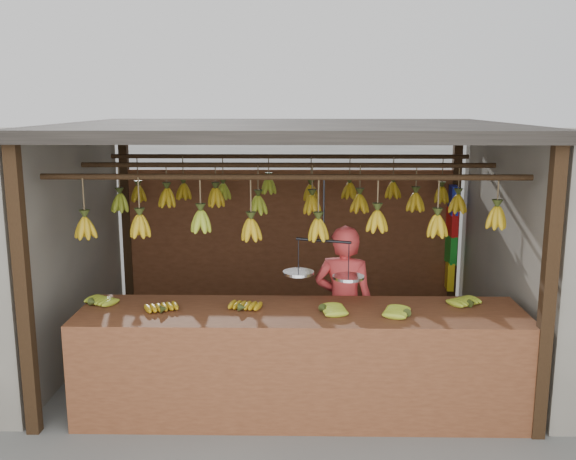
{
  "coord_description": "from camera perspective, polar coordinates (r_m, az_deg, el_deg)",
  "views": [
    {
      "loc": [
        0.12,
        -6.19,
        2.6
      ],
      "look_at": [
        0.0,
        0.3,
        1.3
      ],
      "focal_mm": 40.0,
      "sensor_mm": 36.0,
      "label": 1
    }
  ],
  "objects": [
    {
      "name": "balance_scale",
      "position": [
        5.37,
        3.14,
        -3.53
      ],
      "size": [
        0.67,
        0.39,
        0.84
      ],
      "color": "black",
      "rests_on": "ground"
    },
    {
      "name": "ground",
      "position": [
        6.71,
        -0.05,
        -11.46
      ],
      "size": [
        80.0,
        80.0,
        0.0
      ],
      "primitive_type": "plane",
      "color": "#5B5B57"
    },
    {
      "name": "bag_bundles",
      "position": [
        7.92,
        14.33,
        -0.58
      ],
      "size": [
        0.08,
        0.26,
        1.26
      ],
      "color": "#1426BF",
      "rests_on": "ground"
    },
    {
      "name": "hanging_bananas",
      "position": [
        6.27,
        0.0,
        2.29
      ],
      "size": [
        3.62,
        2.25,
        0.4
      ],
      "color": "#B38B13",
      "rests_on": "ground"
    },
    {
      "name": "stall",
      "position": [
        6.55,
        0.0,
        5.82
      ],
      "size": [
        4.3,
        3.3,
        2.4
      ],
      "color": "black",
      "rests_on": "ground"
    },
    {
      "name": "counter",
      "position": [
        5.3,
        1.13,
        -9.55
      ],
      "size": [
        3.75,
        0.84,
        0.96
      ],
      "color": "brown",
      "rests_on": "ground"
    },
    {
      "name": "vendor",
      "position": [
        5.96,
        4.99,
        -6.74
      ],
      "size": [
        0.62,
        0.49,
        1.51
      ],
      "primitive_type": "imported",
      "rotation": [
        0.0,
        0.0,
        2.9
      ],
      "color": "#BF3333",
      "rests_on": "ground"
    }
  ]
}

